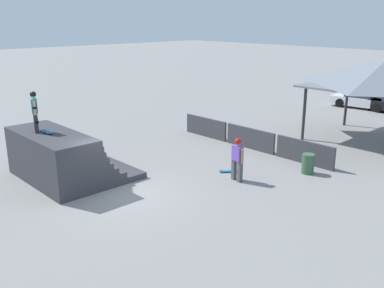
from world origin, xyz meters
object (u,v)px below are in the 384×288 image
Objects in this scene: trash_bin at (308,164)px; bystander_walking at (237,156)px; skater_on_deck at (35,109)px; parked_car_white at (361,100)px; skateboard_on_deck at (47,132)px; skateboard_on_ground at (228,171)px.

bystander_walking is at bearing -117.92° from trash_bin.
skater_on_deck is 0.38× the size of parked_car_white.
parked_car_white is (-4.89, 14.84, 0.18)m from trash_bin.
trash_bin is (6.65, 8.30, -1.63)m from skateboard_on_deck.
trash_bin is at bearing 173.43° from skateboard_on_ground.
parked_car_white reaches higher than skateboard_on_ground.
skater_on_deck is 2.05× the size of skateboard_on_deck.
skateboard_on_deck is 7.58m from skateboard_on_ground.
trash_bin is (7.13, 8.51, -2.50)m from skater_on_deck.
trash_bin is 15.63m from parked_car_white.
skateboard_on_deck is 0.18× the size of parked_car_white.
skateboard_on_deck is 1.04× the size of skateboard_on_ground.
skateboard_on_ground is 17.39m from parked_car_white.
trash_bin is 0.20× the size of parked_car_white.
trash_bin is at bearing 70.76° from skater_on_deck.
skater_on_deck is at bearing -129.97° from trash_bin.
bystander_walking is 3.27m from trash_bin.
bystander_walking reaches higher than skateboard_on_ground.
skateboard_on_deck is 10.76m from trash_bin.
skateboard_on_deck is (0.48, 0.20, -0.87)m from skater_on_deck.
skateboard_on_ground is at bearing -18.81° from bystander_walking.
parked_car_white is at bearing 85.03° from skateboard_on_deck.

